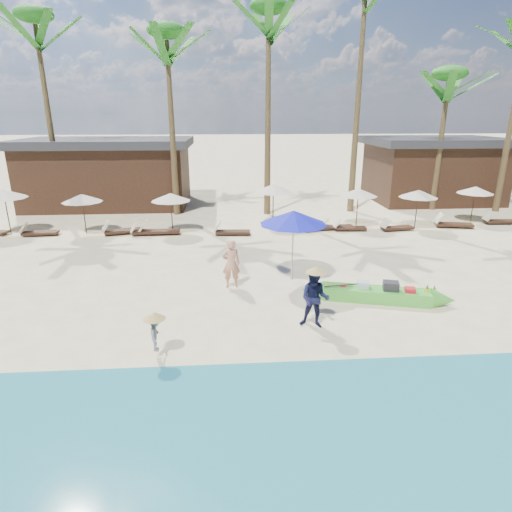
{
  "coord_description": "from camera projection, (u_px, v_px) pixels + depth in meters",
  "views": [
    {
      "loc": [
        -0.38,
        -11.6,
        5.83
      ],
      "look_at": [
        0.6,
        2.0,
        1.28
      ],
      "focal_mm": 30.0,
      "sensor_mm": 36.0,
      "label": 1
    }
  ],
  "objects": [
    {
      "name": "pavilion_west",
      "position": [
        109.0,
        172.0,
        28.16
      ],
      "size": [
        10.8,
        6.6,
        4.3
      ],
      "color": "#382117",
      "rests_on": "ground"
    },
    {
      "name": "green_canoe",
      "position": [
        376.0,
        294.0,
        13.95
      ],
      "size": [
        5.36,
        1.73,
        0.69
      ],
      "rotation": [
        0.0,
        0.0,
        -0.26
      ],
      "color": "green",
      "rests_on": "ground"
    },
    {
      "name": "lounger_6_right",
      "position": [
        315.0,
        227.0,
        22.31
      ],
      "size": [
        1.82,
        1.07,
        0.59
      ],
      "rotation": [
        0.0,
        0.0,
        0.33
      ],
      "color": "#382117",
      "rests_on": "ground"
    },
    {
      "name": "resort_parasol_9",
      "position": [
        475.0,
        190.0,
        23.7
      ],
      "size": [
        1.94,
        1.94,
        2.0
      ],
      "color": "#382117",
      "rests_on": "ground"
    },
    {
      "name": "resort_parasol_5",
      "position": [
        171.0,
        197.0,
        21.44
      ],
      "size": [
        1.99,
        1.99,
        2.05
      ],
      "color": "#382117",
      "rests_on": "ground"
    },
    {
      "name": "lounger_4_right",
      "position": [
        158.0,
        230.0,
        21.6
      ],
      "size": [
        2.01,
        0.65,
        0.68
      ],
      "rotation": [
        0.0,
        0.0,
        0.02
      ],
      "color": "#382117",
      "rests_on": "ground"
    },
    {
      "name": "pavilion_east",
      "position": [
        432.0,
        169.0,
        29.66
      ],
      "size": [
        8.8,
        6.6,
        4.3
      ],
      "color": "#382117",
      "rests_on": "ground"
    },
    {
      "name": "resort_parasol_3",
      "position": [
        4.0,
        194.0,
        21.26
      ],
      "size": [
        2.19,
        2.19,
        2.26
      ],
      "color": "#382117",
      "rests_on": "ground"
    },
    {
      "name": "lounger_7_left",
      "position": [
        348.0,
        227.0,
        22.33
      ],
      "size": [
        1.73,
        0.63,
        0.58
      ],
      "rotation": [
        0.0,
        0.0,
        -0.06
      ],
      "color": "#382117",
      "rests_on": "ground"
    },
    {
      "name": "palm_3",
      "position": [
        168.0,
        61.0,
        23.4
      ],
      "size": [
        2.08,
        2.08,
        10.52
      ],
      "color": "brown",
      "rests_on": "ground"
    },
    {
      "name": "lounger_3_right",
      "position": [
        37.0,
        232.0,
        21.39
      ],
      "size": [
        1.83,
        0.71,
        0.61
      ],
      "rotation": [
        0.0,
        0.0,
        0.09
      ],
      "color": "#382117",
      "rests_on": "ground"
    },
    {
      "name": "wet_sand_strip",
      "position": [
        251.0,
        437.0,
        8.11
      ],
      "size": [
        240.0,
        4.5,
        0.01
      ],
      "primitive_type": "cube",
      "color": "tan",
      "rests_on": "ground"
    },
    {
      "name": "palm_4",
      "position": [
        268.0,
        44.0,
        23.26
      ],
      "size": [
        2.08,
        2.08,
        11.7
      ],
      "color": "brown",
      "rests_on": "ground"
    },
    {
      "name": "resort_parasol_8",
      "position": [
        418.0,
        194.0,
        22.3
      ],
      "size": [
        2.0,
        2.0,
        2.06
      ],
      "color": "#382117",
      "rests_on": "ground"
    },
    {
      "name": "vendor_green",
      "position": [
        315.0,
        299.0,
        12.06
      ],
      "size": [
        1.01,
        0.89,
        1.72
      ],
      "primitive_type": "imported",
      "rotation": [
        0.0,
        0.0,
        -0.34
      ],
      "color": "#131535",
      "rests_on": "ground"
    },
    {
      "name": "lounger_8_left",
      "position": [
        395.0,
        227.0,
        22.35
      ],
      "size": [
        1.82,
        0.81,
        0.6
      ],
      "rotation": [
        0.0,
        0.0,
        0.16
      ],
      "color": "#382117",
      "rests_on": "ground"
    },
    {
      "name": "lounger_9_left",
      "position": [
        451.0,
        223.0,
        22.96
      ],
      "size": [
        2.09,
        1.01,
        0.68
      ],
      "rotation": [
        0.0,
        0.0,
        -0.21
      ],
      "color": "#382117",
      "rests_on": "ground"
    },
    {
      "name": "palm_6",
      "position": [
        447.0,
        92.0,
        25.22
      ],
      "size": [
        2.08,
        2.08,
        8.51
      ],
      "color": "brown",
      "rests_on": "ground"
    },
    {
      "name": "resort_parasol_6",
      "position": [
        273.0,
        188.0,
        23.1
      ],
      "size": [
        2.15,
        2.15,
        2.22
      ],
      "color": "#382117",
      "rests_on": "ground"
    },
    {
      "name": "resort_parasol_7",
      "position": [
        359.0,
        192.0,
        22.63
      ],
      "size": [
        2.01,
        2.01,
        2.07
      ],
      "color": "#382117",
      "rests_on": "ground"
    },
    {
      "name": "ground",
      "position": [
        241.0,
        318.0,
        12.84
      ],
      "size": [
        240.0,
        240.0,
        0.0
      ],
      "primitive_type": "plane",
      "color": "beige",
      "rests_on": "ground"
    },
    {
      "name": "vendor_yellow",
      "position": [
        156.0,
        334.0,
        10.6
      ],
      "size": [
        0.39,
        0.62,
        0.93
      ],
      "primitive_type": "imported",
      "rotation": [
        0.0,
        0.0,
        1.64
      ],
      "color": "gray",
      "rests_on": "ground"
    },
    {
      "name": "lounger_6_left",
      "position": [
        230.0,
        231.0,
        21.55
      ],
      "size": [
        1.85,
        0.68,
        0.62
      ],
      "rotation": [
        0.0,
        0.0,
        -0.06
      ],
      "color": "#382117",
      "rests_on": "ground"
    },
    {
      "name": "blue_umbrella",
      "position": [
        293.0,
        217.0,
        15.05
      ],
      "size": [
        2.42,
        2.42,
        2.6
      ],
      "color": "#99999E",
      "rests_on": "ground"
    },
    {
      "name": "lounger_4_left",
      "position": [
        120.0,
        230.0,
        21.67
      ],
      "size": [
        2.07,
        1.14,
        0.67
      ],
      "rotation": [
        0.0,
        0.0,
        0.28
      ],
      "color": "#382117",
      "rests_on": "ground"
    },
    {
      "name": "lounger_7_right",
      "position": [
        335.0,
        226.0,
        22.55
      ],
      "size": [
        1.8,
        0.68,
        0.6
      ],
      "rotation": [
        0.0,
        0.0,
        0.08
      ],
      "color": "#382117",
      "rests_on": "ground"
    },
    {
      "name": "palm_5",
      "position": [
        364.0,
        18.0,
        23.53
      ],
      "size": [
        2.08,
        2.08,
        13.6
      ],
      "color": "brown",
      "rests_on": "ground"
    },
    {
      "name": "lounger_5_left",
      "position": [
        145.0,
        231.0,
        21.55
      ],
      "size": [
        1.69,
        0.79,
        0.55
      ],
      "rotation": [
        0.0,
        0.0,
        0.18
      ],
      "color": "#382117",
      "rests_on": "ground"
    },
    {
      "name": "lounger_9_right",
      "position": [
        499.0,
        220.0,
        23.69
      ],
      "size": [
        1.87,
        0.65,
        0.63
      ],
      "rotation": [
        0.0,
        0.0,
        -0.05
      ],
      "color": "#382117",
      "rests_on": "ground"
    },
    {
      "name": "tourist",
      "position": [
        231.0,
        264.0,
        14.88
      ],
      "size": [
        0.67,
        0.47,
        1.74
      ],
      "primitive_type": "imported",
      "rotation": [
        0.0,
        0.0,
        3.23
      ],
      "color": "tan",
      "rests_on": "ground"
    },
    {
      "name": "palm_2",
      "position": [
        39.0,
        49.0,
        23.49
      ],
      "size": [
        2.08,
        2.08,
        11.33
      ],
      "color": "brown",
      "rests_on": "ground"
    },
    {
      "name": "resort_parasol_4",
      "position": [
        82.0,
        198.0,
        21.24
      ],
      "size": [
        1.98,
        1.98,
        2.04
      ],
      "color": "#382117",
      "rests_on": "ground"
    }
  ]
}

